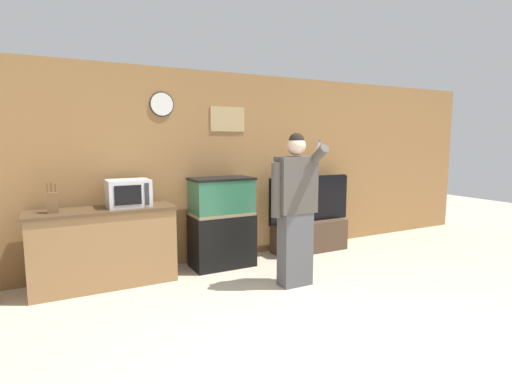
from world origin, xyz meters
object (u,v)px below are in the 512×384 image
(counter_island, at_px, (104,247))
(knife_block, at_px, (52,202))
(tv_on_stand, at_px, (309,229))
(microwave, at_px, (128,193))
(aquarium_on_stand, at_px, (222,222))
(person_standing, at_px, (295,207))

(counter_island, relative_size, knife_block, 4.95)
(knife_block, relative_size, tv_on_stand, 0.23)
(microwave, distance_m, aquarium_on_stand, 1.27)
(microwave, relative_size, person_standing, 0.27)
(microwave, xyz_separation_m, knife_block, (-0.80, -0.06, -0.04))
(microwave, relative_size, aquarium_on_stand, 0.40)
(microwave, relative_size, knife_block, 1.48)
(knife_block, height_order, person_standing, person_standing)
(counter_island, height_order, knife_block, knife_block)
(counter_island, distance_m, tv_on_stand, 2.95)
(knife_block, distance_m, tv_on_stand, 3.51)
(microwave, bearing_deg, person_standing, -32.69)
(microwave, distance_m, knife_block, 0.80)
(aquarium_on_stand, height_order, person_standing, person_standing)
(knife_block, xyz_separation_m, aquarium_on_stand, (1.98, 0.05, -0.43))
(person_standing, bearing_deg, aquarium_on_stand, 113.93)
(person_standing, bearing_deg, tv_on_stand, 47.75)
(aquarium_on_stand, distance_m, person_standing, 1.19)
(knife_block, distance_m, person_standing, 2.64)
(knife_block, bearing_deg, counter_island, 3.23)
(counter_island, relative_size, person_standing, 0.91)
(microwave, height_order, person_standing, person_standing)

